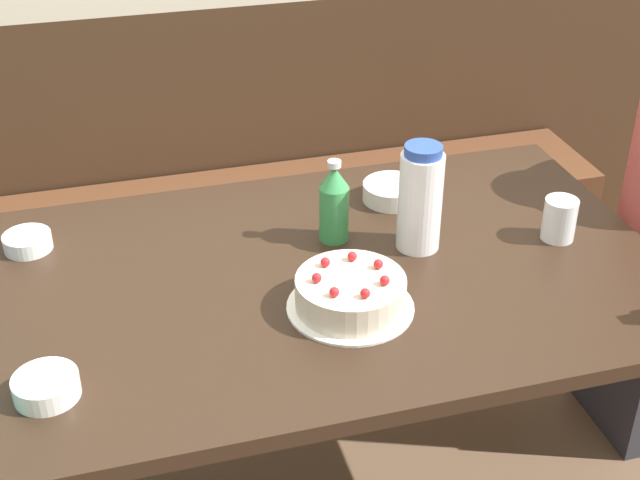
{
  "coord_description": "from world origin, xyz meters",
  "views": [
    {
      "loc": [
        -0.44,
        -1.54,
        1.79
      ],
      "look_at": [
        0.01,
        0.05,
        0.77
      ],
      "focal_mm": 50.0,
      "sensor_mm": 36.0,
      "label": 1
    }
  ],
  "objects_px": {
    "bowl_side_dish": "(46,387)",
    "bowl_rice_small": "(28,242)",
    "glass_water_tall": "(560,219)",
    "birthday_cake": "(351,294)",
    "bowl_soup_white": "(392,192)",
    "soju_bottle": "(334,203)",
    "bench_seat": "(252,260)",
    "water_pitcher": "(420,199)"
  },
  "relations": [
    {
      "from": "birthday_cake",
      "to": "water_pitcher",
      "type": "height_order",
      "value": "water_pitcher"
    },
    {
      "from": "bowl_rice_small",
      "to": "bench_seat",
      "type": "bearing_deg",
      "value": 42.42
    },
    {
      "from": "bench_seat",
      "to": "bowl_rice_small",
      "type": "relative_size",
      "value": 20.79
    },
    {
      "from": "water_pitcher",
      "to": "soju_bottle",
      "type": "distance_m",
      "value": 0.19
    },
    {
      "from": "bowl_soup_white",
      "to": "bowl_side_dish",
      "type": "xyz_separation_m",
      "value": [
        -0.83,
        -0.52,
        -0.0
      ]
    },
    {
      "from": "bowl_rice_small",
      "to": "bowl_side_dish",
      "type": "height_order",
      "value": "bowl_side_dish"
    },
    {
      "from": "bowl_side_dish",
      "to": "glass_water_tall",
      "type": "distance_m",
      "value": 1.16
    },
    {
      "from": "bowl_rice_small",
      "to": "glass_water_tall",
      "type": "relative_size",
      "value": 1.09
    },
    {
      "from": "bench_seat",
      "to": "birthday_cake",
      "type": "distance_m",
      "value": 1.1
    },
    {
      "from": "birthday_cake",
      "to": "bowl_rice_small",
      "type": "relative_size",
      "value": 2.42
    },
    {
      "from": "bench_seat",
      "to": "soju_bottle",
      "type": "bearing_deg",
      "value": -85.08
    },
    {
      "from": "birthday_cake",
      "to": "bowl_rice_small",
      "type": "height_order",
      "value": "birthday_cake"
    },
    {
      "from": "bowl_rice_small",
      "to": "glass_water_tall",
      "type": "distance_m",
      "value": 1.2
    },
    {
      "from": "bowl_side_dish",
      "to": "water_pitcher",
      "type": "bearing_deg",
      "value": 19.93
    },
    {
      "from": "soju_bottle",
      "to": "bowl_soup_white",
      "type": "xyz_separation_m",
      "value": [
        0.19,
        0.14,
        -0.07
      ]
    },
    {
      "from": "birthday_cake",
      "to": "water_pitcher",
      "type": "distance_m",
      "value": 0.3
    },
    {
      "from": "soju_bottle",
      "to": "bowl_rice_small",
      "type": "distance_m",
      "value": 0.69
    },
    {
      "from": "bench_seat",
      "to": "birthday_cake",
      "type": "xyz_separation_m",
      "value": [
        0.02,
        -0.97,
        0.52
      ]
    },
    {
      "from": "water_pitcher",
      "to": "bowl_soup_white",
      "type": "bearing_deg",
      "value": 85.42
    },
    {
      "from": "glass_water_tall",
      "to": "bowl_soup_white",
      "type": "bearing_deg",
      "value": 137.97
    },
    {
      "from": "birthday_cake",
      "to": "bowl_side_dish",
      "type": "height_order",
      "value": "birthday_cake"
    },
    {
      "from": "bench_seat",
      "to": "bowl_rice_small",
      "type": "height_order",
      "value": "bowl_rice_small"
    },
    {
      "from": "bowl_side_dish",
      "to": "glass_water_tall",
      "type": "xyz_separation_m",
      "value": [
        1.14,
        0.24,
        0.03
      ]
    },
    {
      "from": "soju_bottle",
      "to": "bowl_side_dish",
      "type": "xyz_separation_m",
      "value": [
        -0.64,
        -0.38,
        -0.07
      ]
    },
    {
      "from": "bench_seat",
      "to": "glass_water_tall",
      "type": "xyz_separation_m",
      "value": [
        0.55,
        -0.84,
        0.53
      ]
    },
    {
      "from": "water_pitcher",
      "to": "bowl_soup_white",
      "type": "xyz_separation_m",
      "value": [
        0.02,
        0.22,
        -0.1
      ]
    },
    {
      "from": "bench_seat",
      "to": "glass_water_tall",
      "type": "bearing_deg",
      "value": -56.55
    },
    {
      "from": "bowl_soup_white",
      "to": "soju_bottle",
      "type": "bearing_deg",
      "value": -144.22
    },
    {
      "from": "soju_bottle",
      "to": "bowl_soup_white",
      "type": "distance_m",
      "value": 0.25
    },
    {
      "from": "bowl_side_dish",
      "to": "glass_water_tall",
      "type": "relative_size",
      "value": 1.19
    },
    {
      "from": "birthday_cake",
      "to": "bowl_soup_white",
      "type": "relative_size",
      "value": 1.8
    },
    {
      "from": "bench_seat",
      "to": "water_pitcher",
      "type": "height_order",
      "value": "water_pitcher"
    },
    {
      "from": "water_pitcher",
      "to": "bowl_side_dish",
      "type": "xyz_separation_m",
      "value": [
        -0.81,
        -0.3,
        -0.1
      ]
    },
    {
      "from": "soju_bottle",
      "to": "bowl_soup_white",
      "type": "height_order",
      "value": "soju_bottle"
    },
    {
      "from": "bench_seat",
      "to": "soju_bottle",
      "type": "relative_size",
      "value": 11.3
    },
    {
      "from": "birthday_cake",
      "to": "bowl_soup_white",
      "type": "height_order",
      "value": "birthday_cake"
    },
    {
      "from": "bowl_side_dish",
      "to": "glass_water_tall",
      "type": "bearing_deg",
      "value": 12.0
    },
    {
      "from": "water_pitcher",
      "to": "bowl_side_dish",
      "type": "bearing_deg",
      "value": -160.07
    },
    {
      "from": "bench_seat",
      "to": "water_pitcher",
      "type": "distance_m",
      "value": 1.02
    },
    {
      "from": "bowl_rice_small",
      "to": "glass_water_tall",
      "type": "height_order",
      "value": "glass_water_tall"
    },
    {
      "from": "bowl_side_dish",
      "to": "bowl_rice_small",
      "type": "bearing_deg",
      "value": 93.49
    },
    {
      "from": "bench_seat",
      "to": "bowl_side_dish",
      "type": "relative_size",
      "value": 18.93
    }
  ]
}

